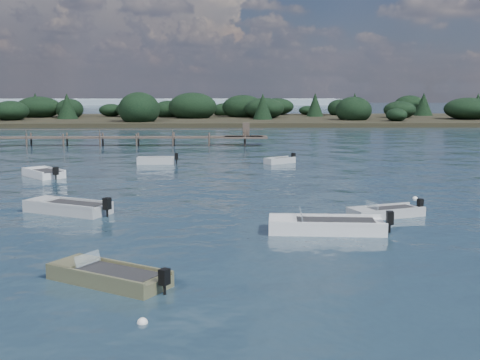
{
  "coord_description": "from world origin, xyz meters",
  "views": [
    {
      "loc": [
        1.15,
        -23.67,
        6.75
      ],
      "look_at": [
        2.27,
        14.0,
        1.0
      ],
      "focal_mm": 45.0,
      "sensor_mm": 36.0,
      "label": 1
    }
  ],
  "objects_px": {
    "dinghy_extra_a": "(44,175)",
    "dinghy_near_olive": "(109,278)",
    "dinghy_mid_white_a": "(326,228)",
    "dinghy_mid_white_b": "(386,214)",
    "tender_far_grey_b": "(280,162)",
    "tender_far_white": "(156,162)",
    "dinghy_mid_grey": "(68,209)",
    "jetty": "(29,138)"
  },
  "relations": [
    {
      "from": "dinghy_near_olive",
      "to": "tender_far_white",
      "type": "bearing_deg",
      "value": 93.38
    },
    {
      "from": "dinghy_near_olive",
      "to": "dinghy_mid_white_b",
      "type": "xyz_separation_m",
      "value": [
        12.71,
        10.68,
        -0.01
      ]
    },
    {
      "from": "dinghy_mid_grey",
      "to": "dinghy_mid_white_b",
      "type": "xyz_separation_m",
      "value": [
        17.19,
        -1.49,
        -0.04
      ]
    },
    {
      "from": "tender_far_white",
      "to": "jetty",
      "type": "height_order",
      "value": "jetty"
    },
    {
      "from": "tender_far_grey_b",
      "to": "tender_far_white",
      "type": "relative_size",
      "value": 0.83
    },
    {
      "from": "dinghy_extra_a",
      "to": "dinghy_near_olive",
      "type": "bearing_deg",
      "value": -69.27
    },
    {
      "from": "dinghy_extra_a",
      "to": "dinghy_mid_white_b",
      "type": "height_order",
      "value": "dinghy_extra_a"
    },
    {
      "from": "tender_far_white",
      "to": "dinghy_extra_a",
      "type": "bearing_deg",
      "value": -135.12
    },
    {
      "from": "dinghy_extra_a",
      "to": "dinghy_mid_grey",
      "type": "distance_m",
      "value": 14.68
    },
    {
      "from": "dinghy_mid_white_b",
      "to": "dinghy_extra_a",
      "type": "bearing_deg",
      "value": 146.0
    },
    {
      "from": "dinghy_near_olive",
      "to": "dinghy_mid_grey",
      "type": "relative_size",
      "value": 0.91
    },
    {
      "from": "dinghy_mid_white_a",
      "to": "jetty",
      "type": "xyz_separation_m",
      "value": [
        -27.8,
        43.88,
        0.81
      ]
    },
    {
      "from": "dinghy_near_olive",
      "to": "dinghy_mid_white_b",
      "type": "height_order",
      "value": "dinghy_near_olive"
    },
    {
      "from": "dinghy_mid_white_a",
      "to": "dinghy_mid_white_b",
      "type": "bearing_deg",
      "value": 41.48
    },
    {
      "from": "dinghy_mid_grey",
      "to": "tender_far_white",
      "type": "height_order",
      "value": "dinghy_mid_grey"
    },
    {
      "from": "tender_far_white",
      "to": "tender_far_grey_b",
      "type": "bearing_deg",
      "value": 0.54
    },
    {
      "from": "jetty",
      "to": "tender_far_white",
      "type": "bearing_deg",
      "value": -46.18
    },
    {
      "from": "dinghy_extra_a",
      "to": "dinghy_near_olive",
      "type": "distance_m",
      "value": 27.64
    },
    {
      "from": "dinghy_extra_a",
      "to": "tender_far_grey_b",
      "type": "xyz_separation_m",
      "value": [
        19.03,
        7.87,
        -0.01
      ]
    },
    {
      "from": "dinghy_mid_grey",
      "to": "tender_far_grey_b",
      "type": "relative_size",
      "value": 1.68
    },
    {
      "from": "dinghy_near_olive",
      "to": "dinghy_mid_grey",
      "type": "bearing_deg",
      "value": 110.22
    },
    {
      "from": "dinghy_extra_a",
      "to": "dinghy_mid_white_a",
      "type": "bearing_deg",
      "value": -44.7
    },
    {
      "from": "dinghy_near_olive",
      "to": "dinghy_extra_a",
      "type": "bearing_deg",
      "value": 110.73
    },
    {
      "from": "dinghy_mid_white_a",
      "to": "tender_far_grey_b",
      "type": "relative_size",
      "value": 1.94
    },
    {
      "from": "dinghy_extra_a",
      "to": "tender_far_grey_b",
      "type": "bearing_deg",
      "value": 22.47
    },
    {
      "from": "jetty",
      "to": "tender_far_grey_b",
      "type": "bearing_deg",
      "value": -31.88
    },
    {
      "from": "dinghy_extra_a",
      "to": "dinghy_mid_white_a",
      "type": "distance_m",
      "value": 26.32
    },
    {
      "from": "dinghy_extra_a",
      "to": "jetty",
      "type": "bearing_deg",
      "value": 109.72
    },
    {
      "from": "dinghy_extra_a",
      "to": "dinghy_near_olive",
      "type": "xyz_separation_m",
      "value": [
        9.78,
        -25.85,
        -0.01
      ]
    },
    {
      "from": "tender_far_white",
      "to": "jetty",
      "type": "xyz_separation_m",
      "value": [
        -16.89,
        17.6,
        0.81
      ]
    },
    {
      "from": "dinghy_mid_grey",
      "to": "jetty",
      "type": "distance_m",
      "value": 41.62
    },
    {
      "from": "dinghy_mid_grey",
      "to": "jetty",
      "type": "relative_size",
      "value": 0.08
    },
    {
      "from": "dinghy_mid_white_b",
      "to": "tender_far_grey_b",
      "type": "bearing_deg",
      "value": 98.55
    },
    {
      "from": "dinghy_mid_white_a",
      "to": "dinghy_mid_grey",
      "type": "distance_m",
      "value": 14.25
    },
    {
      "from": "jetty",
      "to": "dinghy_near_olive",
      "type": "bearing_deg",
      "value": -69.77
    },
    {
      "from": "dinghy_mid_white_b",
      "to": "jetty",
      "type": "bearing_deg",
      "value": 127.93
    },
    {
      "from": "dinghy_extra_a",
      "to": "dinghy_mid_white_a",
      "type": "relative_size",
      "value": 0.68
    },
    {
      "from": "tender_far_white",
      "to": "dinghy_mid_grey",
      "type": "bearing_deg",
      "value": -96.63
    },
    {
      "from": "dinghy_mid_grey",
      "to": "dinghy_mid_white_b",
      "type": "bearing_deg",
      "value": -4.95
    },
    {
      "from": "tender_far_white",
      "to": "dinghy_near_olive",
      "type": "bearing_deg",
      "value": -86.62
    },
    {
      "from": "dinghy_mid_white_b",
      "to": "dinghy_mid_white_a",
      "type": "bearing_deg",
      "value": -138.52
    },
    {
      "from": "dinghy_mid_white_a",
      "to": "dinghy_mid_white_b",
      "type": "xyz_separation_m",
      "value": [
        3.78,
        3.34,
        -0.04
      ]
    }
  ]
}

